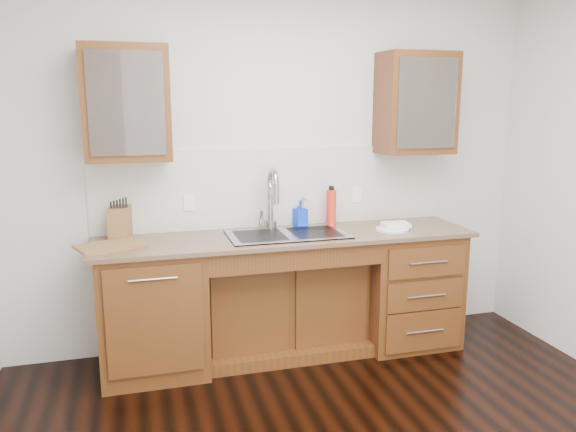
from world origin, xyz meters
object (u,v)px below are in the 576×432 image
object	(u,v)px
soap_bottle	(300,213)
plate	(392,229)
cutting_board	(110,246)
water_bottle	(331,208)
knife_block	(120,222)

from	to	relation	value
soap_bottle	plate	distance (m)	0.70
cutting_board	soap_bottle	bearing A→B (deg)	11.83
water_bottle	plate	size ratio (longest dim) A/B	1.15
soap_bottle	cutting_board	bearing A→B (deg)	178.71
water_bottle	knife_block	world-z (taller)	water_bottle
soap_bottle	plate	bearing A→B (deg)	-41.10
plate	cutting_board	size ratio (longest dim) A/B	0.60
soap_bottle	cutting_board	xyz separation A→B (m)	(-1.38, -0.29, -0.09)
soap_bottle	plate	world-z (taller)	soap_bottle
water_bottle	cutting_board	size ratio (longest dim) A/B	0.69
plate	knife_block	size ratio (longest dim) A/B	1.10
plate	cutting_board	distance (m)	1.99
water_bottle	knife_block	distance (m)	1.54
water_bottle	cutting_board	world-z (taller)	water_bottle
water_bottle	plate	xyz separation A→B (m)	(0.39, -0.25, -0.13)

